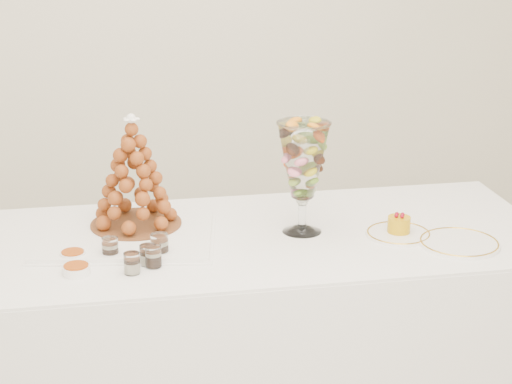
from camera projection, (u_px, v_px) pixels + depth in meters
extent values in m
cube|color=#EEE7CF|center=(160.00, 5.00, 4.25)|extent=(4.50, 0.04, 2.80)
cube|color=white|center=(242.00, 342.00, 3.05)|extent=(2.15, 0.92, 0.79)
cube|color=white|center=(242.00, 238.00, 2.92)|extent=(2.13, 0.91, 0.01)
cube|color=white|center=(126.00, 237.00, 2.89)|extent=(0.65, 0.53, 0.02)
cylinder|color=white|center=(302.00, 228.00, 2.96)|extent=(0.14, 0.14, 0.02)
cylinder|color=white|center=(302.00, 213.00, 2.94)|extent=(0.03, 0.03, 0.09)
sphere|color=white|center=(302.00, 200.00, 2.93)|extent=(0.04, 0.04, 0.04)
cylinder|color=white|center=(398.00, 234.00, 2.93)|extent=(0.22, 0.22, 0.01)
cylinder|color=white|center=(459.00, 243.00, 2.85)|extent=(0.27, 0.27, 0.01)
cylinder|color=white|center=(110.00, 248.00, 2.73)|extent=(0.06, 0.06, 0.07)
cylinder|color=white|center=(147.00, 255.00, 2.68)|extent=(0.06, 0.06, 0.07)
cylinder|color=white|center=(160.00, 246.00, 2.74)|extent=(0.07, 0.07, 0.08)
cylinder|color=white|center=(132.00, 263.00, 2.62)|extent=(0.05, 0.05, 0.07)
cylinder|color=white|center=(153.00, 256.00, 2.67)|extent=(0.06, 0.06, 0.07)
cylinder|color=white|center=(73.00, 256.00, 2.73)|extent=(0.08, 0.08, 0.02)
cylinder|color=white|center=(76.00, 270.00, 2.62)|extent=(0.09, 0.09, 0.03)
cylinder|color=brown|center=(136.00, 224.00, 2.97)|extent=(0.32, 0.32, 0.01)
cone|color=brown|center=(134.00, 171.00, 2.91)|extent=(0.31, 0.31, 0.38)
sphere|color=white|center=(131.00, 120.00, 2.85)|extent=(0.04, 0.04, 0.04)
cylinder|color=#D19B09|center=(399.00, 224.00, 2.92)|extent=(0.08, 0.08, 0.05)
sphere|color=maroon|center=(403.00, 214.00, 2.92)|extent=(0.01, 0.01, 0.01)
sphere|color=maroon|center=(397.00, 214.00, 2.92)|extent=(0.01, 0.01, 0.01)
sphere|color=maroon|center=(396.00, 216.00, 2.90)|extent=(0.01, 0.01, 0.01)
sphere|color=maroon|center=(402.00, 216.00, 2.90)|extent=(0.01, 0.01, 0.01)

